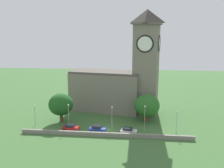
{
  "coord_description": "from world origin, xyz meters",
  "views": [
    {
      "loc": [
        8.01,
        -64.71,
        26.35
      ],
      "look_at": [
        0.43,
        6.72,
        11.52
      ],
      "focal_mm": 39.99,
      "sensor_mm": 36.0,
      "label": 1
    }
  ],
  "objects_px": {
    "tree_churchyard": "(147,106)",
    "tree_riverside_east": "(61,105)",
    "church": "(120,80)",
    "car_red": "(71,127)",
    "streetlamp_central": "(112,114)",
    "streetlamp_east_mid": "(145,114)",
    "streetlamp_east_end": "(177,118)",
    "car_blue": "(97,129)",
    "car_white": "(128,131)",
    "streetlamp_west_mid": "(68,112)",
    "streetlamp_west_end": "(35,112)"
  },
  "relations": [
    {
      "from": "streetlamp_west_mid",
      "to": "streetlamp_east_mid",
      "type": "height_order",
      "value": "streetlamp_east_mid"
    },
    {
      "from": "streetlamp_east_end",
      "to": "tree_riverside_east",
      "type": "bearing_deg",
      "value": 171.48
    },
    {
      "from": "car_red",
      "to": "car_blue",
      "type": "relative_size",
      "value": 0.98
    },
    {
      "from": "streetlamp_west_end",
      "to": "tree_churchyard",
      "type": "relative_size",
      "value": 0.73
    },
    {
      "from": "car_white",
      "to": "streetlamp_east_end",
      "type": "bearing_deg",
      "value": 9.3
    },
    {
      "from": "church",
      "to": "car_red",
      "type": "height_order",
      "value": "church"
    },
    {
      "from": "streetlamp_central",
      "to": "tree_riverside_east",
      "type": "xyz_separation_m",
      "value": [
        -15.69,
        3.77,
        1.03
      ]
    },
    {
      "from": "car_blue",
      "to": "streetlamp_central",
      "type": "height_order",
      "value": "streetlamp_central"
    },
    {
      "from": "streetlamp_west_mid",
      "to": "tree_riverside_east",
      "type": "bearing_deg",
      "value": 129.48
    },
    {
      "from": "streetlamp_east_mid",
      "to": "car_red",
      "type": "bearing_deg",
      "value": -173.97
    },
    {
      "from": "car_white",
      "to": "streetlamp_central",
      "type": "distance_m",
      "value": 6.76
    },
    {
      "from": "car_blue",
      "to": "streetlamp_central",
      "type": "xyz_separation_m",
      "value": [
        3.65,
        3.07,
        3.41
      ]
    },
    {
      "from": "car_red",
      "to": "streetlamp_central",
      "type": "relative_size",
      "value": 0.69
    },
    {
      "from": "car_white",
      "to": "streetlamp_west_end",
      "type": "distance_m",
      "value": 27.26
    },
    {
      "from": "church",
      "to": "streetlamp_west_mid",
      "type": "height_order",
      "value": "church"
    },
    {
      "from": "streetlamp_central",
      "to": "tree_churchyard",
      "type": "height_order",
      "value": "tree_churchyard"
    },
    {
      "from": "streetlamp_east_end",
      "to": "church",
      "type": "bearing_deg",
      "value": 132.58
    },
    {
      "from": "car_white",
      "to": "streetlamp_east_mid",
      "type": "xyz_separation_m",
      "value": [
        4.24,
        2.71,
        3.88
      ]
    },
    {
      "from": "tree_churchyard",
      "to": "tree_riverside_east",
      "type": "height_order",
      "value": "tree_riverside_east"
    },
    {
      "from": "streetlamp_west_end",
      "to": "car_white",
      "type": "bearing_deg",
      "value": -6.22
    },
    {
      "from": "streetlamp_west_mid",
      "to": "streetlamp_central",
      "type": "xyz_separation_m",
      "value": [
        12.19,
        0.47,
        -0.21
      ]
    },
    {
      "from": "tree_churchyard",
      "to": "tree_riverside_east",
      "type": "bearing_deg",
      "value": -173.68
    },
    {
      "from": "tree_churchyard",
      "to": "tree_riverside_east",
      "type": "xyz_separation_m",
      "value": [
        -25.5,
        -2.82,
        0.36
      ]
    },
    {
      "from": "car_blue",
      "to": "streetlamp_central",
      "type": "relative_size",
      "value": 0.7
    },
    {
      "from": "car_red",
      "to": "streetlamp_east_mid",
      "type": "relative_size",
      "value": 0.63
    },
    {
      "from": "streetlamp_central",
      "to": "streetlamp_east_end",
      "type": "relative_size",
      "value": 1.06
    },
    {
      "from": "car_blue",
      "to": "streetlamp_east_end",
      "type": "distance_m",
      "value": 21.41
    },
    {
      "from": "church",
      "to": "tree_riverside_east",
      "type": "distance_m",
      "value": 21.75
    },
    {
      "from": "church",
      "to": "streetlamp_east_mid",
      "type": "xyz_separation_m",
      "value": [
        7.98,
        -17.24,
        -5.84
      ]
    },
    {
      "from": "tree_riverside_east",
      "to": "streetlamp_east_mid",
      "type": "bearing_deg",
      "value": -9.94
    },
    {
      "from": "car_white",
      "to": "streetlamp_central",
      "type": "relative_size",
      "value": 0.69
    },
    {
      "from": "car_blue",
      "to": "tree_riverside_east",
      "type": "xyz_separation_m",
      "value": [
        -12.04,
        6.83,
        4.44
      ]
    },
    {
      "from": "streetlamp_west_end",
      "to": "tree_riverside_east",
      "type": "distance_m",
      "value": 7.74
    },
    {
      "from": "car_red",
      "to": "car_blue",
      "type": "xyz_separation_m",
      "value": [
        7.42,
        -0.39,
        0.07
      ]
    },
    {
      "from": "streetlamp_east_mid",
      "to": "tree_riverside_east",
      "type": "height_order",
      "value": "tree_riverside_east"
    },
    {
      "from": "car_red",
      "to": "car_white",
      "type": "bearing_deg",
      "value": -2.15
    },
    {
      "from": "church",
      "to": "streetlamp_west_end",
      "type": "bearing_deg",
      "value": -143.7
    },
    {
      "from": "car_red",
      "to": "tree_churchyard",
      "type": "relative_size",
      "value": 0.53
    },
    {
      "from": "streetlamp_west_end",
      "to": "streetlamp_east_mid",
      "type": "relative_size",
      "value": 0.86
    },
    {
      "from": "car_blue",
      "to": "streetlamp_east_end",
      "type": "relative_size",
      "value": 0.74
    },
    {
      "from": "streetlamp_central",
      "to": "tree_riverside_east",
      "type": "relative_size",
      "value": 0.74
    },
    {
      "from": "car_red",
      "to": "streetlamp_east_mid",
      "type": "bearing_deg",
      "value": 6.03
    },
    {
      "from": "tree_churchyard",
      "to": "car_red",
      "type": "bearing_deg",
      "value": -156.06
    },
    {
      "from": "car_blue",
      "to": "streetlamp_west_mid",
      "type": "relative_size",
      "value": 0.67
    },
    {
      "from": "streetlamp_central",
      "to": "tree_churchyard",
      "type": "relative_size",
      "value": 0.77
    },
    {
      "from": "car_white",
      "to": "tree_riverside_east",
      "type": "bearing_deg",
      "value": 161.01
    },
    {
      "from": "streetlamp_west_end",
      "to": "streetlamp_central",
      "type": "height_order",
      "value": "streetlamp_central"
    },
    {
      "from": "streetlamp_west_end",
      "to": "tree_churchyard",
      "type": "height_order",
      "value": "tree_churchyard"
    },
    {
      "from": "car_white",
      "to": "tree_riverside_east",
      "type": "height_order",
      "value": "tree_riverside_east"
    },
    {
      "from": "church",
      "to": "car_white",
      "type": "distance_m",
      "value": 22.5
    }
  ]
}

